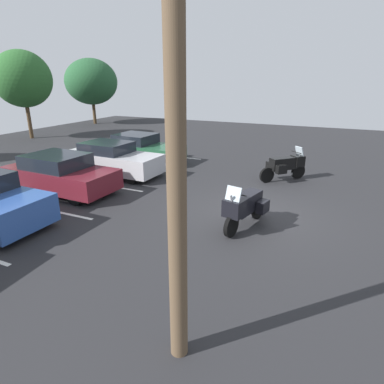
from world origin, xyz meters
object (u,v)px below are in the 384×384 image
motorcycle_touring (244,206)px  car_green (141,148)px  motorcycle_second (285,165)px  car_maroon (60,174)px  utility_pole (176,120)px  car_silver (112,159)px

motorcycle_touring → car_green: motorcycle_touring is taller
motorcycle_touring → car_green: 9.30m
motorcycle_second → car_maroon: car_maroon is taller
utility_pole → car_green: bearing=35.2°
car_maroon → car_silver: bearing=-6.5°
car_green → car_maroon: bearing=178.7°
car_silver → car_green: 2.77m
motorcycle_second → car_silver: 7.71m
car_silver → utility_pole: (-8.00, -7.41, 3.01)m
utility_pole → motorcycle_touring: bearing=3.9°
motorcycle_second → car_green: motorcycle_second is taller
motorcycle_touring → car_silver: car_silver is taller
motorcycle_second → utility_pole: utility_pole is taller
car_green → utility_pole: 13.52m
motorcycle_touring → motorcycle_second: 5.37m
motorcycle_second → car_silver: size_ratio=0.37×
car_green → utility_pole: size_ratio=0.62×
car_silver → motorcycle_touring: bearing=-113.4°
motorcycle_second → utility_pole: (-10.30, -0.04, 3.04)m
car_maroon → car_green: size_ratio=1.02×
car_maroon → utility_pole: bearing=-124.1°
car_maroon → car_green: bearing=-1.3°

